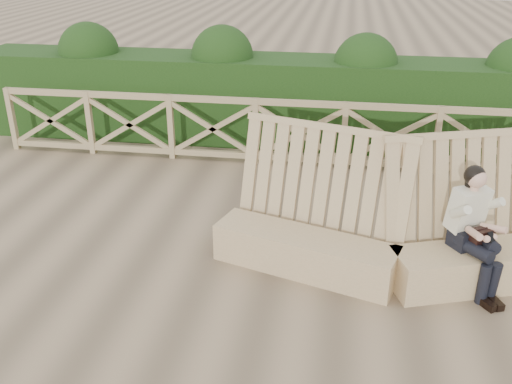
# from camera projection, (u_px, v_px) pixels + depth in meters

# --- Properties ---
(ground) EXTENTS (60.00, 60.00, 0.00)m
(ground) POSITION_uv_depth(u_px,v_px,m) (269.00, 282.00, 6.27)
(ground) COLOR brown
(ground) RESTS_ON ground
(bench) EXTENTS (4.08, 1.38, 1.58)m
(bench) POSITION_uv_depth(u_px,v_px,m) (394.00, 242.00, 6.29)
(bench) COLOR #9B8258
(bench) RESTS_ON ground
(woman) EXTENTS (0.64, 0.84, 1.36)m
(woman) POSITION_uv_depth(u_px,v_px,m) (474.00, 225.00, 5.94)
(woman) COLOR black
(woman) RESTS_ON ground
(guardrail) EXTENTS (10.10, 0.09, 1.10)m
(guardrail) POSITION_uv_depth(u_px,v_px,m) (299.00, 133.00, 9.18)
(guardrail) COLOR olive
(guardrail) RESTS_ON ground
(hedge) EXTENTS (12.00, 1.20, 1.50)m
(hedge) POSITION_uv_depth(u_px,v_px,m) (305.00, 101.00, 10.17)
(hedge) COLOR black
(hedge) RESTS_ON ground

